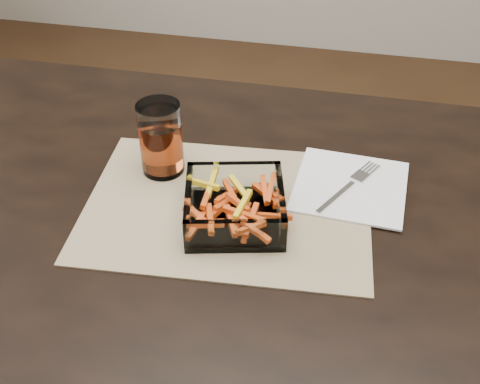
# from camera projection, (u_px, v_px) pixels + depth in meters

# --- Properties ---
(dining_table) EXTENTS (1.60, 0.90, 0.75)m
(dining_table) POSITION_uv_depth(u_px,v_px,m) (303.00, 277.00, 0.96)
(dining_table) COLOR black
(dining_table) RESTS_ON ground
(placemat) EXTENTS (0.47, 0.36, 0.00)m
(placemat) POSITION_uv_depth(u_px,v_px,m) (228.00, 206.00, 0.96)
(placemat) COLOR tan
(placemat) RESTS_ON dining_table
(glass_bowl) EXTENTS (0.18, 0.18, 0.06)m
(glass_bowl) POSITION_uv_depth(u_px,v_px,m) (235.00, 208.00, 0.92)
(glass_bowl) COLOR white
(glass_bowl) RESTS_ON placemat
(tumbler) EXTENTS (0.07, 0.07, 0.13)m
(tumbler) POSITION_uv_depth(u_px,v_px,m) (161.00, 141.00, 1.00)
(tumbler) COLOR white
(tumbler) RESTS_ON placemat
(napkin) EXTENTS (0.19, 0.19, 0.00)m
(napkin) POSITION_uv_depth(u_px,v_px,m) (350.00, 186.00, 0.99)
(napkin) COLOR white
(napkin) RESTS_ON placemat
(fork) EXTENTS (0.10, 0.16, 0.00)m
(fork) POSITION_uv_depth(u_px,v_px,m) (350.00, 185.00, 0.99)
(fork) COLOR silver
(fork) RESTS_ON napkin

